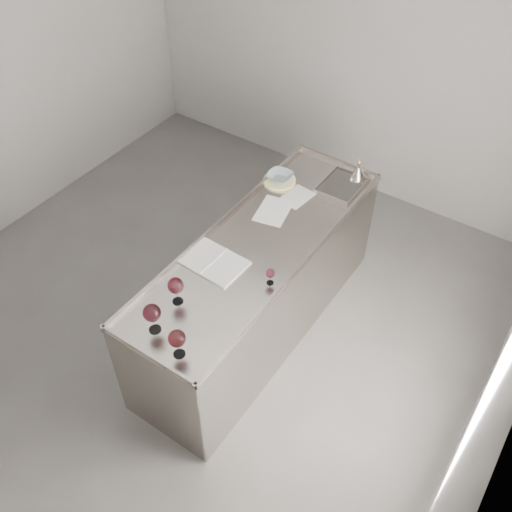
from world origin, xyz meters
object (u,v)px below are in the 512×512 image
Objects in this scene: counter at (259,287)px; wine_glass_small at (270,274)px; ceramic_bowl at (280,177)px; wine_glass_right at (177,339)px; wine_glass_left at (152,314)px; wine_glass_middle at (176,286)px; notebook at (214,262)px; wine_funnel at (358,173)px.

wine_glass_small reaches higher than counter.
counter is 0.91m from ceramic_bowl.
wine_glass_right is 1.67× the size of wine_glass_small.
counter is 10.99× the size of wine_glass_left.
wine_glass_middle is at bearing -84.35° from ceramic_bowl.
wine_glass_left is at bearing -117.03° from wine_glass_small.
wine_glass_small is 0.28× the size of notebook.
wine_funnel is at bearing 37.42° from ceramic_bowl.
counter is at bearing 67.97° from notebook.
wine_glass_right reaches higher than wine_glass_middle.
wine_funnel reaches higher than notebook.
notebook is (-0.43, -0.06, -0.08)m from wine_glass_small.
wine_funnel is (0.38, 1.42, 0.05)m from notebook.
wine_glass_middle is 1.65× the size of wine_glass_small.
notebook is 2.32× the size of wine_funnel.
wine_glass_right is 0.47× the size of notebook.
counter is at bearing 97.64° from wine_glass_right.
wine_funnel reaches higher than counter.
wine_glass_left reaches higher than counter.
wine_funnel is (0.50, 0.38, 0.01)m from ceramic_bowl.
counter is 12.58× the size of wine_funnel.
wine_glass_right reaches higher than wine_funnel.
wine_glass_right is 1.08× the size of wine_funnel.
wine_glass_right is 1.82m from ceramic_bowl.
wine_glass_middle is at bearing 97.09° from wine_glass_left.
ceramic_bowl is at bearing 95.65° from wine_glass_middle.
wine_glass_middle is at bearing -130.55° from wine_glass_small.
wine_glass_left reaches higher than wine_funnel.
wine_glass_middle reaches higher than wine_funnel.
wine_glass_middle is 0.46× the size of notebook.
wine_glass_left is at bearing -84.13° from ceramic_bowl.
wine_glass_left reaches higher than ceramic_bowl.
wine_glass_middle is 0.63m from wine_glass_small.
ceramic_bowl is (-0.14, 1.45, -0.10)m from wine_glass_middle.
notebook is (-0.05, 0.67, -0.15)m from wine_glass_left.
ceramic_bowl is at bearing -142.58° from wine_funnel.
wine_glass_small is 1.12m from ceramic_bowl.
wine_glass_left is at bearing -82.91° from wine_glass_middle.
ceramic_bowl is (-0.42, 1.77, -0.10)m from wine_glass_right.
counter is at bearing 80.10° from wine_glass_middle.
counter reaches higher than notebook.
ceramic_bowl is at bearing 95.87° from wine_glass_left.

